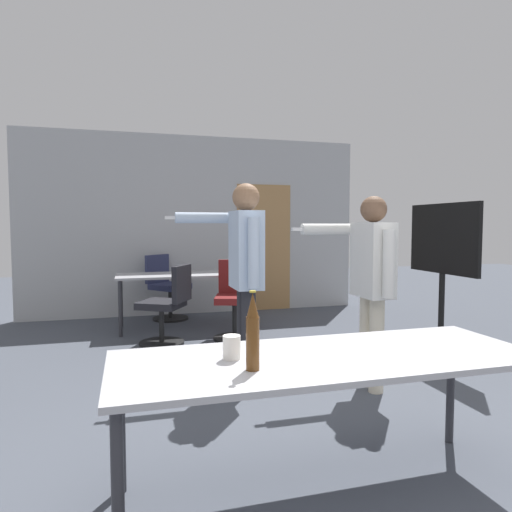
# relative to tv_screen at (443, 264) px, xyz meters

# --- Properties ---
(back_wall) EXTENTS (5.28, 0.12, 2.78)m
(back_wall) POSITION_rel_tv_screen_xyz_m (-2.06, 3.19, 0.39)
(back_wall) COLOR #B2B5B7
(back_wall) RESTS_ON ground_plane
(conference_table_near) EXTENTS (2.14, 0.78, 0.74)m
(conference_table_near) POSITION_rel_tv_screen_xyz_m (-2.18, -1.93, -0.31)
(conference_table_near) COLOR #A8A8AD
(conference_table_near) RESTS_ON ground_plane
(conference_table_far) EXTENTS (1.73, 0.71, 0.74)m
(conference_table_far) POSITION_rel_tv_screen_xyz_m (-2.44, 2.15, -0.33)
(conference_table_far) COLOR #A8A8AD
(conference_table_far) RESTS_ON ground_plane
(tv_screen) EXTENTS (0.44, 1.03, 1.62)m
(tv_screen) POSITION_rel_tv_screen_xyz_m (0.00, 0.00, 0.00)
(tv_screen) COLOR black
(tv_screen) RESTS_ON ground_plane
(person_far_watching) EXTENTS (0.78, 0.59, 1.75)m
(person_far_watching) POSITION_rel_tv_screen_xyz_m (-2.18, -0.21, 0.08)
(person_far_watching) COLOR #28282D
(person_far_watching) RESTS_ON ground_plane
(person_left_plaid) EXTENTS (0.74, 0.59, 1.63)m
(person_left_plaid) POSITION_rel_tv_screen_xyz_m (-1.18, -0.61, -0.00)
(person_left_plaid) COLOR beige
(person_left_plaid) RESTS_ON ground_plane
(office_chair_side_rolled) EXTENTS (0.67, 0.65, 0.93)m
(office_chair_side_rolled) POSITION_rel_tv_screen_xyz_m (-2.71, 1.32, -0.55)
(office_chair_side_rolled) COLOR black
(office_chair_side_rolled) RESTS_ON ground_plane
(office_chair_far_left) EXTENTS (0.68, 0.69, 0.95)m
(office_chair_far_left) POSITION_rel_tv_screen_xyz_m (-2.60, 2.82, -0.54)
(office_chair_far_left) COLOR black
(office_chair_far_left) RESTS_ON ground_plane
(office_chair_mid_tucked) EXTENTS (0.58, 0.63, 0.96)m
(office_chair_mid_tucked) POSITION_rel_tv_screen_xyz_m (-1.88, 1.42, -0.54)
(office_chair_mid_tucked) COLOR black
(office_chair_mid_tucked) RESTS_ON ground_plane
(beer_bottle) EXTENTS (0.06, 0.06, 0.36)m
(beer_bottle) POSITION_rel_tv_screen_xyz_m (-2.61, -2.06, -0.08)
(beer_bottle) COLOR #563314
(beer_bottle) RESTS_ON conference_table_near
(drink_cup) EXTENTS (0.09, 0.09, 0.12)m
(drink_cup) POSITION_rel_tv_screen_xyz_m (-2.66, -1.87, -0.19)
(drink_cup) COLOR silver
(drink_cup) RESTS_ON conference_table_near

